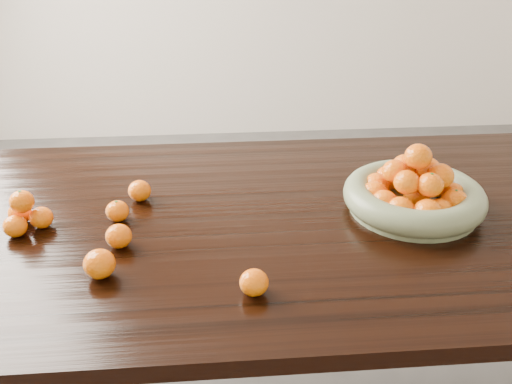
{
  "coord_description": "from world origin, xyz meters",
  "views": [
    {
      "loc": [
        -0.1,
        -1.24,
        1.46
      ],
      "look_at": [
        0.0,
        -0.02,
        0.83
      ],
      "focal_mm": 40.0,
      "sensor_mm": 36.0,
      "label": 1
    }
  ],
  "objects": [
    {
      "name": "loose_orange_4",
      "position": [
        -0.34,
        -0.23,
        0.78
      ],
      "size": [
        0.07,
        0.07,
        0.06
      ],
      "primitive_type": "ellipsoid",
      "color": "orange",
      "rests_on": "dining_table"
    },
    {
      "name": "fruit_bowl",
      "position": [
        0.41,
        0.0,
        0.8
      ],
      "size": [
        0.36,
        0.36,
        0.18
      ],
      "rotation": [
        0.0,
        0.0,
        0.25
      ],
      "color": "#707858",
      "rests_on": "dining_table"
    },
    {
      "name": "dining_table",
      "position": [
        0.0,
        0.0,
        0.66
      ],
      "size": [
        2.0,
        1.0,
        0.75
      ],
      "color": "black",
      "rests_on": "ground"
    },
    {
      "name": "loose_orange_2",
      "position": [
        -0.03,
        -0.31,
        0.78
      ],
      "size": [
        0.06,
        0.06,
        0.06
      ],
      "primitive_type": "ellipsoid",
      "color": "orange",
      "rests_on": "dining_table"
    },
    {
      "name": "loose_orange_1",
      "position": [
        -0.32,
        -0.11,
        0.78
      ],
      "size": [
        0.06,
        0.06,
        0.06
      ],
      "primitive_type": "ellipsoid",
      "color": "orange",
      "rests_on": "dining_table"
    },
    {
      "name": "loose_orange_3",
      "position": [
        -0.29,
        0.11,
        0.78
      ],
      "size": [
        0.06,
        0.06,
        0.06
      ],
      "primitive_type": "ellipsoid",
      "color": "orange",
      "rests_on": "dining_table"
    },
    {
      "name": "orange_pyramid",
      "position": [
        -0.55,
        -0.01,
        0.79
      ],
      "size": [
        0.11,
        0.12,
        0.1
      ],
      "rotation": [
        0.0,
        0.0,
        -0.42
      ],
      "color": "orange",
      "rests_on": "dining_table"
    },
    {
      "name": "loose_orange_0",
      "position": [
        -0.34,
        0.01,
        0.78
      ],
      "size": [
        0.06,
        0.06,
        0.05
      ],
      "primitive_type": "ellipsoid",
      "color": "orange",
      "rests_on": "dining_table"
    }
  ]
}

